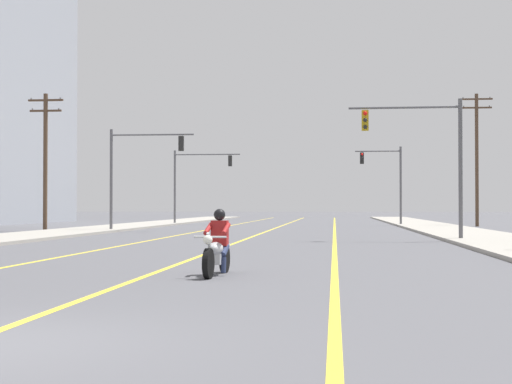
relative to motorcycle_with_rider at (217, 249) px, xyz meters
name	(u,v)px	position (x,y,z in m)	size (l,w,h in m)	color
lane_stripe_center	(275,228)	(-1.52, 36.31, -0.58)	(0.16, 100.00, 0.01)	yellow
lane_stripe_left	(217,228)	(-5.58, 36.31, -0.58)	(0.16, 100.00, 0.01)	yellow
lane_stripe_right	(335,228)	(2.56, 36.31, -0.58)	(0.16, 100.00, 0.01)	yellow
sidewalk_kerb_right	(448,230)	(9.48, 31.31, -0.52)	(4.40, 110.00, 0.14)	#9E998E
sidewalk_kerb_left	(101,229)	(-12.31, 31.31, -0.52)	(4.40, 110.00, 0.14)	#9E998E
motorcycle_with_rider	(217,249)	(0.00, 0.00, 0.00)	(0.70, 2.19, 1.46)	black
traffic_signal_near_right	(428,147)	(6.61, 17.45, 3.51)	(4.92, 0.37, 6.20)	#56565B
traffic_signal_near_left	(135,163)	(-9.46, 28.96, 3.53)	(5.17, 0.37, 6.20)	#56565B
traffic_signal_mid_right	(388,174)	(6.73, 44.39, 3.43)	(3.63, 0.41, 6.20)	#56565B
traffic_signal_mid_left	(194,175)	(-9.13, 46.83, 3.56)	(5.59, 0.37, 6.20)	#56565B
utility_pole_left_near	(45,157)	(-15.13, 29.07, 3.99)	(2.21, 0.26, 8.45)	#4C3828
utility_pole_right_far	(477,155)	(13.22, 42.59, 4.81)	(2.36, 0.26, 10.00)	#4C3828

